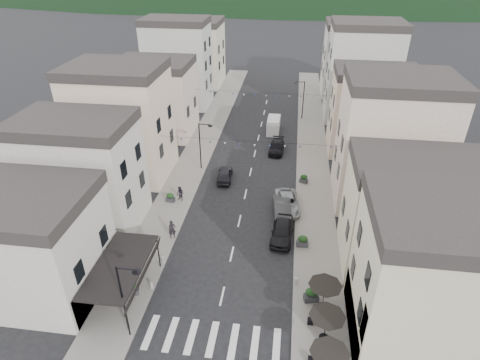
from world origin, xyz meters
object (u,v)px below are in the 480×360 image
object	(u,v)px
parked_car_e	(225,174)
pedestrian_a	(172,229)
parked_car_b	(282,210)
pedestrian_b	(180,194)
parked_car_c	(287,203)
parked_car_d	(277,147)
delivery_van	(274,125)
parked_car_a	(282,231)

from	to	relation	value
parked_car_e	pedestrian_a	xyz separation A→B (m)	(-3.00, -11.41, 0.36)
parked_car_b	pedestrian_b	world-z (taller)	pedestrian_b
parked_car_c	pedestrian_a	size ratio (longest dim) A/B	2.73
parked_car_d	parked_car_e	size ratio (longest dim) A/B	1.10
delivery_van	pedestrian_a	bearing A→B (deg)	-106.21
parked_car_a	pedestrian_a	xyz separation A→B (m)	(-10.12, -1.46, 0.25)
parked_car_a	parked_car_c	distance (m)	4.98
parked_car_a	parked_car_b	world-z (taller)	parked_car_a
parked_car_b	delivery_van	distance (m)	21.38
parked_car_d	delivery_van	size ratio (longest dim) A/B	1.01
parked_car_d	parked_car_b	bearing A→B (deg)	-81.63
parked_car_a	pedestrian_a	distance (m)	10.22
parked_car_b	parked_car_d	distance (m)	14.74
parked_car_a	delivery_van	bearing A→B (deg)	99.25
pedestrian_a	pedestrian_b	xyz separation A→B (m)	(-0.92, 6.24, -0.11)
parked_car_a	pedestrian_a	bearing A→B (deg)	-168.00
parked_car_a	pedestrian_b	distance (m)	12.03
parked_car_a	pedestrian_b	xyz separation A→B (m)	(-11.03, 4.78, 0.14)
parked_car_a	delivery_van	xyz separation A→B (m)	(-2.36, 24.69, 0.23)
parked_car_a	parked_car_e	world-z (taller)	parked_car_a
delivery_van	pedestrian_b	world-z (taller)	delivery_van
parked_car_d	pedestrian_b	size ratio (longest dim) A/B	2.71
parked_car_a	parked_car_b	bearing A→B (deg)	96.25
parked_car_e	delivery_van	size ratio (longest dim) A/B	0.92
parked_car_d	parked_car_e	bearing A→B (deg)	-121.42
parked_car_e	pedestrian_a	world-z (taller)	pedestrian_a
parked_car_d	pedestrian_a	xyz separation A→B (m)	(-8.60, -19.56, 0.41)
parked_car_c	pedestrian_b	distance (m)	11.32
pedestrian_b	parked_car_a	bearing A→B (deg)	5.22
parked_car_a	parked_car_e	xyz separation A→B (m)	(-7.12, 9.94, -0.12)
parked_car_a	parked_car_e	distance (m)	12.23
pedestrian_a	pedestrian_b	world-z (taller)	pedestrian_a
parked_car_b	pedestrian_a	bearing A→B (deg)	-161.04
parked_car_e	pedestrian_a	size ratio (longest dim) A/B	2.18
parked_car_b	delivery_van	world-z (taller)	delivery_van
parked_car_c	parked_car_e	world-z (taller)	parked_car_c
parked_car_c	parked_car_e	xyz separation A→B (m)	(-7.40, 4.97, -0.02)
pedestrian_b	parked_car_e	bearing A→B (deg)	81.45
parked_car_e	parked_car_d	bearing A→B (deg)	-128.47
parked_car_e	pedestrian_a	bearing A→B (deg)	71.25
parked_car_e	pedestrian_b	xyz separation A→B (m)	(-3.92, -5.16, 0.25)
parked_car_a	parked_car_b	size ratio (longest dim) A/B	1.01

